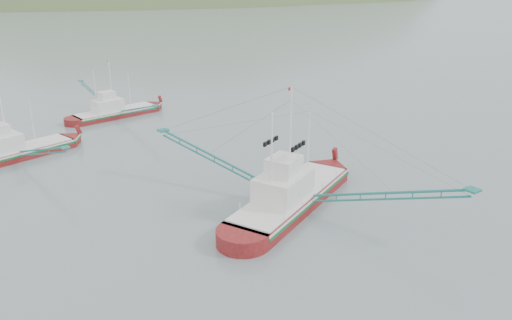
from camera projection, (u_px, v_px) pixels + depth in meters
ground at (298, 216)px, 41.56m from camera, size 1200.00×1200.00×0.00m
main_boat at (291, 181)px, 42.52m from camera, size 15.97×26.93×11.44m
bg_boat_left at (11, 144)px, 54.08m from camera, size 13.24×22.83×9.39m
bg_boat_far at (115, 108)px, 70.59m from camera, size 12.17×21.42×8.71m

